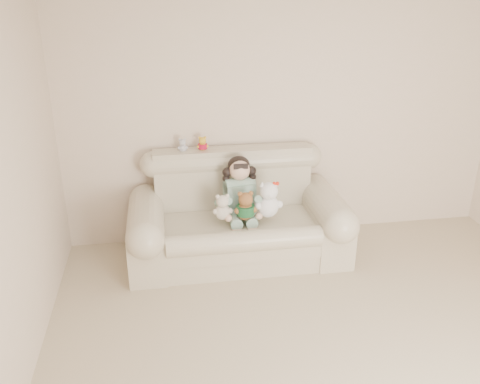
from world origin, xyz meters
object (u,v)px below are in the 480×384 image
sofa (238,211)px  seated_child (240,187)px  brown_teddy (245,203)px  cream_teddy (223,205)px  white_cat (269,196)px

sofa → seated_child: bearing=73.1°
brown_teddy → cream_teddy: size_ratio=1.13×
seated_child → white_cat: 0.32m
sofa → brown_teddy: bearing=-76.6°
sofa → brown_teddy: 0.23m
sofa → brown_teddy: (0.04, -0.17, 0.15)m
brown_teddy → sofa: bearing=90.9°
sofa → white_cat: bearing=-27.4°
sofa → white_cat: sofa is taller
seated_child → brown_teddy: 0.26m
cream_teddy → brown_teddy: bearing=-27.2°
white_cat → cream_teddy: bearing=159.0°
sofa → brown_teddy: size_ratio=6.34×
sofa → cream_teddy: sofa is taller
cream_teddy → seated_child: bearing=30.5°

